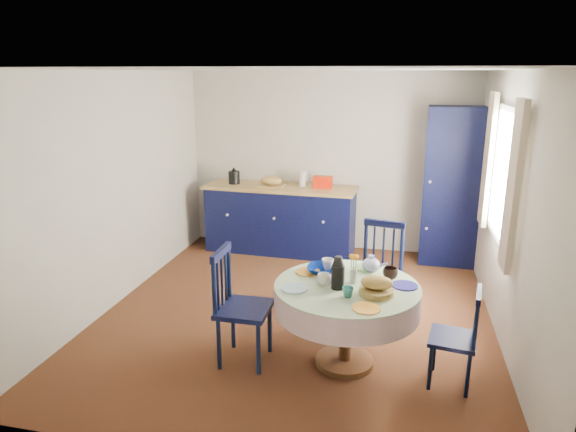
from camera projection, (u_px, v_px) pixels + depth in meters
name	position (u px, v px, depth m)	size (l,w,h in m)	color
floor	(297.00, 312.00, 5.48)	(4.50, 4.50, 0.00)	black
ceiling	(298.00, 69.00, 4.80)	(4.50, 4.50, 0.00)	white
wall_back	(329.00, 162.00, 7.26)	(4.00, 0.02, 2.50)	beige
wall_left	(117.00, 189.00, 5.56)	(0.02, 4.50, 2.50)	beige
wall_right	(510.00, 210.00, 4.72)	(0.02, 4.50, 2.50)	beige
window	(502.00, 174.00, 4.94)	(0.10, 1.74, 1.45)	white
kitchen_counter	(280.00, 218.00, 7.26)	(2.15, 0.75, 1.19)	black
pantry_cabinet	(452.00, 187.00, 6.71)	(0.74, 0.55, 2.07)	black
dining_table	(347.00, 298.00, 4.35)	(1.23, 1.23, 1.02)	#4F2916
chair_left	(239.00, 306.00, 4.45)	(0.44, 0.46, 1.03)	black
chair_far	(379.00, 273.00, 5.17)	(0.53, 0.52, 1.03)	black
chair_right	(458.00, 337.00, 4.11)	(0.41, 0.43, 0.84)	black
mug_a	(324.00, 279.00, 4.32)	(0.12, 0.12, 0.09)	silver
mug_b	(348.00, 292.00, 4.08)	(0.09, 0.09, 0.08)	#2A7570
mug_c	(390.00, 273.00, 4.44)	(0.13, 0.13, 0.10)	black
mug_d	(328.00, 264.00, 4.64)	(0.11, 0.11, 0.10)	silver
cobalt_bowl	(323.00, 270.00, 4.57)	(0.28, 0.28, 0.07)	navy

